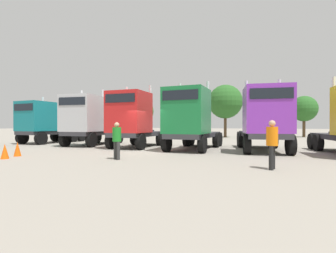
{
  "coord_description": "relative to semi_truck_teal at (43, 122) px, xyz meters",
  "views": [
    {
      "loc": [
        6.83,
        -13.3,
        1.61
      ],
      "look_at": [
        0.08,
        3.31,
        1.49
      ],
      "focal_mm": 26.37,
      "sensor_mm": 36.0,
      "label": 1
    }
  ],
  "objects": [
    {
      "name": "ground",
      "position": [
        11.22,
        -2.35,
        -1.87
      ],
      "size": [
        200.0,
        200.0,
        0.0
      ],
      "primitive_type": "plane",
      "color": "gray"
    },
    {
      "name": "semi_truck_green",
      "position": [
        13.52,
        -0.86,
        0.11
      ],
      "size": [
        2.57,
        6.29,
        4.39
      ],
      "rotation": [
        0.0,
        0.0,
        -1.57
      ],
      "color": "#333338",
      "rests_on": "ground"
    },
    {
      "name": "semi_truck_purple",
      "position": [
        17.86,
        -0.2,
        0.08
      ],
      "size": [
        3.62,
        6.76,
        4.33
      ],
      "rotation": [
        0.0,
        0.0,
        -1.39
      ],
      "color": "#333338",
      "rests_on": "ground"
    },
    {
      "name": "visitor_in_hivis",
      "position": [
        18.19,
        -6.04,
        -0.84
      ],
      "size": [
        0.48,
        0.48,
        1.77
      ],
      "rotation": [
        0.0,
        0.0,
        6.06
      ],
      "color": "black",
      "rests_on": "ground"
    },
    {
      "name": "traffic_cone_near",
      "position": [
        6.53,
        -7.79,
        -1.51
      ],
      "size": [
        0.36,
        0.36,
        0.71
      ],
      "primitive_type": "cone",
      "color": "#F2590C",
      "rests_on": "ground"
    },
    {
      "name": "visitor_with_camera",
      "position": [
        11.56,
        -5.97,
        -0.87
      ],
      "size": [
        0.54,
        0.54,
        1.73
      ],
      "rotation": [
        0.0,
        0.0,
        1.09
      ],
      "color": "#343434",
      "rests_on": "ground"
    },
    {
      "name": "semi_truck_silver",
      "position": [
        5.12,
        -0.51,
        0.12
      ],
      "size": [
        3.23,
        5.96,
        4.39
      ],
      "rotation": [
        0.0,
        0.0,
        -1.44
      ],
      "color": "#333338",
      "rests_on": "ground"
    },
    {
      "name": "semi_truck_red",
      "position": [
        9.34,
        -0.69,
        0.13
      ],
      "size": [
        2.79,
        5.89,
        4.42
      ],
      "rotation": [
        0.0,
        0.0,
        -1.53
      ],
      "color": "#333338",
      "rests_on": "ground"
    },
    {
      "name": "traffic_cone_far",
      "position": [
        6.16,
        -6.88,
        -1.5
      ],
      "size": [
        0.36,
        0.36,
        0.73
      ],
      "primitive_type": "cone",
      "color": "#F2590C",
      "rests_on": "ground"
    },
    {
      "name": "oak_far_left",
      "position": [
        -0.73,
        18.95,
        1.91
      ],
      "size": [
        4.19,
        4.19,
        5.88
      ],
      "color": "#4C3823",
      "rests_on": "ground"
    },
    {
      "name": "oak_far_right",
      "position": [
        22.42,
        20.94,
        1.84
      ],
      "size": [
        3.34,
        3.34,
        5.4
      ],
      "color": "#4C3823",
      "rests_on": "ground"
    },
    {
      "name": "oak_far_centre",
      "position": [
        12.95,
        16.51,
        2.71
      ],
      "size": [
        4.35,
        4.35,
        6.77
      ],
      "color": "#4C3823",
      "rests_on": "ground"
    },
    {
      "name": "semi_truck_teal",
      "position": [
        0.0,
        0.0,
        0.0
      ],
      "size": [
        2.61,
        5.87,
        4.14
      ],
      "rotation": [
        0.0,
        0.0,
        -1.58
      ],
      "color": "#333338",
      "rests_on": "ground"
    }
  ]
}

